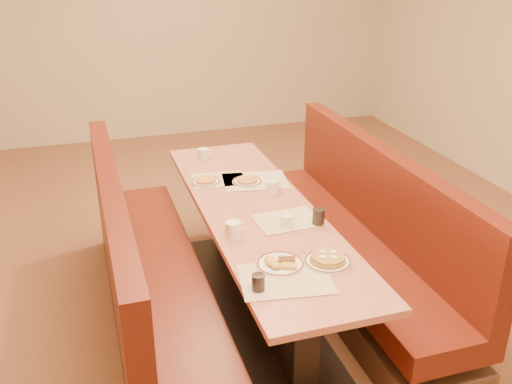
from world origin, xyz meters
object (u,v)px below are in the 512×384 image
object	(u,v)px
coffee_mug_d	(204,154)
soda_tumbler_near	(258,283)
coffee_mug_b	(234,229)
soda_tumbler_mid	(319,217)
pancake_plate	(328,260)
coffee_mug_a	(287,221)
diner_table	(258,260)
booth_left	(147,280)
eggs_plate	(279,264)
booth_right	(357,245)
coffee_mug_c	(273,187)

from	to	relation	value
coffee_mug_d	soda_tumbler_near	distance (m)	1.88
coffee_mug_b	soda_tumbler_near	xyz separation A→B (m)	(-0.04, -0.57, -0.00)
coffee_mug_b	soda_tumbler_mid	world-z (taller)	soda_tumbler_mid
soda_tumbler_mid	pancake_plate	bearing A→B (deg)	-107.14
pancake_plate	coffee_mug_a	xyz separation A→B (m)	(-0.06, 0.45, 0.02)
diner_table	coffee_mug_b	xyz separation A→B (m)	(-0.24, -0.31, 0.42)
booth_left	eggs_plate	bearing A→B (deg)	-48.33
booth_left	pancake_plate	bearing A→B (deg)	-40.60
coffee_mug_d	soda_tumbler_mid	world-z (taller)	soda_tumbler_mid
coffee_mug_d	coffee_mug_a	bearing A→B (deg)	-82.01
coffee_mug_a	coffee_mug_d	xyz separation A→B (m)	(-0.21, 1.29, 0.00)
pancake_plate	booth_left	bearing A→B (deg)	139.40
eggs_plate	soda_tumbler_mid	xyz separation A→B (m)	(0.39, 0.39, 0.03)
booth_right	coffee_mug_b	world-z (taller)	booth_right
coffee_mug_a	eggs_plate	bearing A→B (deg)	-125.64
booth_right	soda_tumbler_mid	xyz separation A→B (m)	(-0.45, -0.32, 0.44)
coffee_mug_a	coffee_mug_d	world-z (taller)	coffee_mug_d
coffee_mug_d	eggs_plate	bearing A→B (deg)	-90.60
coffee_mug_b	coffee_mug_d	world-z (taller)	coffee_mug_b
coffee_mug_a	soda_tumbler_near	world-z (taller)	soda_tumbler_near
booth_right	coffee_mug_b	size ratio (longest dim) A/B	20.89
coffee_mug_b	soda_tumbler_mid	bearing A→B (deg)	-22.63
coffee_mug_c	coffee_mug_d	size ratio (longest dim) A/B	1.05
booth_left	soda_tumbler_near	size ratio (longest dim) A/B	28.11
booth_left	booth_right	xyz separation A→B (m)	(1.46, 0.00, 0.00)
booth_right	coffee_mug_a	size ratio (longest dim) A/B	24.19
eggs_plate	soda_tumbler_mid	bearing A→B (deg)	44.98
soda_tumbler_mid	coffee_mug_c	bearing A→B (deg)	101.56
eggs_plate	pancake_plate	bearing A→B (deg)	-10.95
eggs_plate	coffee_mug_a	world-z (taller)	coffee_mug_a
pancake_plate	coffee_mug_d	world-z (taller)	coffee_mug_d
pancake_plate	coffee_mug_d	xyz separation A→B (m)	(-0.27, 1.74, 0.02)
eggs_plate	coffee_mug_a	bearing A→B (deg)	64.92
booth_left	coffee_mug_b	size ratio (longest dim) A/B	20.89
booth_left	coffee_mug_a	size ratio (longest dim) A/B	24.19
coffee_mug_b	booth_right	bearing A→B (deg)	-4.32
diner_table	coffee_mug_a	distance (m)	0.52
soda_tumbler_mid	eggs_plate	bearing A→B (deg)	-135.02
eggs_plate	soda_tumbler_mid	distance (m)	0.55
soda_tumbler_near	booth_right	bearing A→B (deg)	41.18
coffee_mug_b	soda_tumbler_near	bearing A→B (deg)	-115.77
booth_right	coffee_mug_c	distance (m)	0.74
coffee_mug_b	coffee_mug_a	bearing A→B (deg)	-19.43
booth_left	coffee_mug_a	distance (m)	0.97
booth_right	eggs_plate	xyz separation A→B (m)	(-0.84, -0.70, 0.40)
diner_table	soda_tumbler_mid	xyz separation A→B (m)	(0.28, -0.32, 0.43)
diner_table	soda_tumbler_mid	distance (m)	0.60
booth_left	pancake_plate	distance (m)	1.23
coffee_mug_b	coffee_mug_d	bearing A→B (deg)	62.66
coffee_mug_b	coffee_mug_d	distance (m)	1.31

